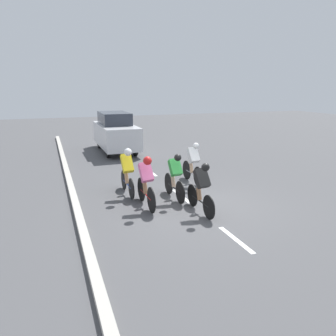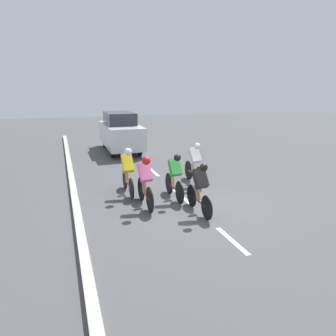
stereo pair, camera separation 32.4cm
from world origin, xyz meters
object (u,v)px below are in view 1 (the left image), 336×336
Objects in this scene: cyclist_green at (175,175)px; cyclist_pink at (146,180)px; cyclist_yellow at (127,170)px; cyclist_black at (201,186)px; support_car at (115,132)px; cyclist_white at (193,162)px.

cyclist_pink reaches higher than cyclist_green.
cyclist_yellow is (0.23, -1.27, 0.02)m from cyclist_pink.
support_car is at bearing -87.58° from cyclist_black.
cyclist_pink is at bearing -36.31° from cyclist_black.
cyclist_white reaches higher than cyclist_black.
cyclist_black is at bearing 100.51° from cyclist_green.
cyclist_white is at bearing -142.04° from cyclist_pink.
cyclist_green is 8.13m from support_car.
support_car is (0.40, -9.44, 0.27)m from cyclist_black.
cyclist_green is at bearing -79.49° from cyclist_black.
cyclist_yellow is (1.25, -0.88, 0.07)m from cyclist_green.
support_car is (1.37, -6.77, 0.26)m from cyclist_white.
cyclist_black is at bearing 143.69° from cyclist_pink.
cyclist_yellow reaches higher than cyclist_black.
cyclist_yellow is at bearing 10.71° from cyclist_white.
cyclist_white is (-0.97, -2.66, 0.01)m from cyclist_black.
support_car is at bearing -88.91° from cyclist_green.
cyclist_pink is 8.56m from support_car.
cyclist_black is (-1.26, 0.93, -0.04)m from cyclist_pink.
cyclist_white is at bearing -131.93° from cyclist_green.
cyclist_white is 0.99× the size of cyclist_yellow.
cyclist_pink is at bearing 37.96° from cyclist_white.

